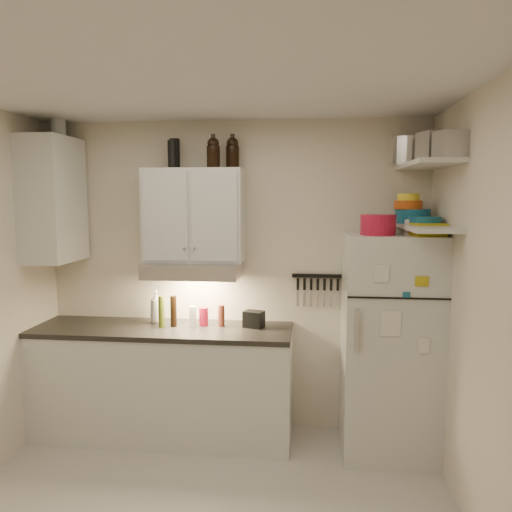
# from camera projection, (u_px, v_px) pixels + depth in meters

# --- Properties ---
(ceiling) EXTENTS (3.20, 3.00, 0.02)m
(ceiling) POSITION_uv_depth(u_px,v_px,m) (190.00, 75.00, 2.61)
(ceiling) COLOR silver
(ceiling) RESTS_ON ground
(back_wall) EXTENTS (3.20, 0.02, 2.60)m
(back_wall) POSITION_uv_depth(u_px,v_px,m) (235.00, 276.00, 4.25)
(back_wall) COLOR beige
(back_wall) RESTS_ON ground
(right_wall) EXTENTS (0.02, 3.00, 2.60)m
(right_wall) POSITION_uv_depth(u_px,v_px,m) (497.00, 328.00, 2.59)
(right_wall) COLOR beige
(right_wall) RESTS_ON ground
(base_cabinet) EXTENTS (2.10, 0.60, 0.88)m
(base_cabinet) POSITION_uv_depth(u_px,v_px,m) (164.00, 384.00, 4.11)
(base_cabinet) COLOR silver
(base_cabinet) RESTS_ON floor
(countertop) EXTENTS (2.10, 0.62, 0.04)m
(countertop) POSITION_uv_depth(u_px,v_px,m) (162.00, 330.00, 4.05)
(countertop) COLOR black
(countertop) RESTS_ON base_cabinet
(upper_cabinet) EXTENTS (0.80, 0.33, 0.75)m
(upper_cabinet) POSITION_uv_depth(u_px,v_px,m) (195.00, 215.00, 4.05)
(upper_cabinet) COLOR silver
(upper_cabinet) RESTS_ON back_wall
(side_cabinet) EXTENTS (0.33, 0.55, 1.00)m
(side_cabinet) POSITION_uv_depth(u_px,v_px,m) (53.00, 200.00, 4.02)
(side_cabinet) COLOR silver
(side_cabinet) RESTS_ON left_wall
(range_hood) EXTENTS (0.76, 0.46, 0.12)m
(range_hood) POSITION_uv_depth(u_px,v_px,m) (194.00, 269.00, 4.04)
(range_hood) COLOR silver
(range_hood) RESTS_ON back_wall
(fridge) EXTENTS (0.70, 0.68, 1.70)m
(fridge) POSITION_uv_depth(u_px,v_px,m) (389.00, 344.00, 3.83)
(fridge) COLOR silver
(fridge) RESTS_ON floor
(shelf_hi) EXTENTS (0.30, 0.95, 0.03)m
(shelf_hi) POSITION_uv_depth(u_px,v_px,m) (427.00, 165.00, 3.51)
(shelf_hi) COLOR silver
(shelf_hi) RESTS_ON right_wall
(shelf_lo) EXTENTS (0.30, 0.95, 0.03)m
(shelf_lo) POSITION_uv_depth(u_px,v_px,m) (425.00, 227.00, 3.56)
(shelf_lo) COLOR silver
(shelf_lo) RESTS_ON right_wall
(knife_strip) EXTENTS (0.42, 0.02, 0.03)m
(knife_strip) POSITION_uv_depth(u_px,v_px,m) (317.00, 276.00, 4.15)
(knife_strip) COLOR black
(knife_strip) RESTS_ON back_wall
(dutch_oven) EXTENTS (0.27, 0.27, 0.15)m
(dutch_oven) POSITION_uv_depth(u_px,v_px,m) (378.00, 225.00, 3.60)
(dutch_oven) COLOR #A8132F
(dutch_oven) RESTS_ON fridge
(book_stack) EXTENTS (0.25, 0.30, 0.09)m
(book_stack) POSITION_uv_depth(u_px,v_px,m) (426.00, 229.00, 3.55)
(book_stack) COLOR #B19F16
(book_stack) RESTS_ON fridge
(spice_jar) EXTENTS (0.08, 0.08, 0.11)m
(spice_jar) POSITION_uv_depth(u_px,v_px,m) (409.00, 227.00, 3.62)
(spice_jar) COLOR silver
(spice_jar) RESTS_ON fridge
(stock_pot) EXTENTS (0.36, 0.36, 0.21)m
(stock_pot) POSITION_uv_depth(u_px,v_px,m) (409.00, 151.00, 3.81)
(stock_pot) COLOR silver
(stock_pot) RESTS_ON shelf_hi
(tin_a) EXTENTS (0.25, 0.23, 0.20)m
(tin_a) POSITION_uv_depth(u_px,v_px,m) (435.00, 147.00, 3.40)
(tin_a) COLOR #AAAAAD
(tin_a) RESTS_ON shelf_hi
(tin_b) EXTENTS (0.20, 0.20, 0.17)m
(tin_b) POSITION_uv_depth(u_px,v_px,m) (450.00, 145.00, 3.11)
(tin_b) COLOR #AAAAAD
(tin_b) RESTS_ON shelf_hi
(bowl_teal) EXTENTS (0.27, 0.27, 0.11)m
(bowl_teal) POSITION_uv_depth(u_px,v_px,m) (412.00, 216.00, 3.81)
(bowl_teal) COLOR #165B7B
(bowl_teal) RESTS_ON shelf_lo
(bowl_orange) EXTENTS (0.21, 0.21, 0.06)m
(bowl_orange) POSITION_uv_depth(u_px,v_px,m) (408.00, 205.00, 3.79)
(bowl_orange) COLOR #C74D12
(bowl_orange) RESTS_ON bowl_teal
(bowl_yellow) EXTENTS (0.17, 0.17, 0.05)m
(bowl_yellow) POSITION_uv_depth(u_px,v_px,m) (408.00, 197.00, 3.78)
(bowl_yellow) COLOR yellow
(bowl_yellow) RESTS_ON bowl_orange
(plates) EXTENTS (0.25, 0.25, 0.06)m
(plates) POSITION_uv_depth(u_px,v_px,m) (424.00, 220.00, 3.60)
(plates) COLOR #165B7B
(plates) RESTS_ON shelf_lo
(growler_a) EXTENTS (0.13, 0.13, 0.25)m
(growler_a) POSITION_uv_depth(u_px,v_px,m) (213.00, 152.00, 3.93)
(growler_a) COLOR black
(growler_a) RESTS_ON upper_cabinet
(growler_b) EXTENTS (0.14, 0.14, 0.26)m
(growler_b) POSITION_uv_depth(u_px,v_px,m) (233.00, 153.00, 4.03)
(growler_b) COLOR black
(growler_b) RESTS_ON upper_cabinet
(thermos_a) EXTENTS (0.08, 0.08, 0.22)m
(thermos_a) POSITION_uv_depth(u_px,v_px,m) (172.00, 155.00, 3.99)
(thermos_a) COLOR black
(thermos_a) RESTS_ON upper_cabinet
(thermos_b) EXTENTS (0.11, 0.11, 0.24)m
(thermos_b) POSITION_uv_depth(u_px,v_px,m) (175.00, 154.00, 4.07)
(thermos_b) COLOR black
(thermos_b) RESTS_ON upper_cabinet
(side_jar) EXTENTS (0.14, 0.14, 0.16)m
(side_jar) POSITION_uv_depth(u_px,v_px,m) (58.00, 128.00, 4.05)
(side_jar) COLOR silver
(side_jar) RESTS_ON side_cabinet
(soap_bottle) EXTENTS (0.13, 0.13, 0.31)m
(soap_bottle) POSITION_uv_depth(u_px,v_px,m) (156.00, 305.00, 4.17)
(soap_bottle) COLOR silver
(soap_bottle) RESTS_ON countertop
(pepper_mill) EXTENTS (0.06, 0.06, 0.18)m
(pepper_mill) POSITION_uv_depth(u_px,v_px,m) (221.00, 316.00, 4.08)
(pepper_mill) COLOR brown
(pepper_mill) RESTS_ON countertop
(oil_bottle) EXTENTS (0.05, 0.05, 0.26)m
(oil_bottle) POSITION_uv_depth(u_px,v_px,m) (161.00, 312.00, 4.04)
(oil_bottle) COLOR #4C5B16
(oil_bottle) RESTS_ON countertop
(vinegar_bottle) EXTENTS (0.06, 0.06, 0.25)m
(vinegar_bottle) POSITION_uv_depth(u_px,v_px,m) (174.00, 311.00, 4.06)
(vinegar_bottle) COLOR black
(vinegar_bottle) RESTS_ON countertop
(clear_bottle) EXTENTS (0.07, 0.07, 0.17)m
(clear_bottle) POSITION_uv_depth(u_px,v_px,m) (193.00, 316.00, 4.07)
(clear_bottle) COLOR silver
(clear_bottle) RESTS_ON countertop
(red_jar) EXTENTS (0.10, 0.10, 0.15)m
(red_jar) POSITION_uv_depth(u_px,v_px,m) (204.00, 316.00, 4.10)
(red_jar) COLOR #A8132F
(red_jar) RESTS_ON countertop
(caddy) EXTENTS (0.18, 0.16, 0.13)m
(caddy) POSITION_uv_depth(u_px,v_px,m) (254.00, 319.00, 4.05)
(caddy) COLOR black
(caddy) RESTS_ON countertop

